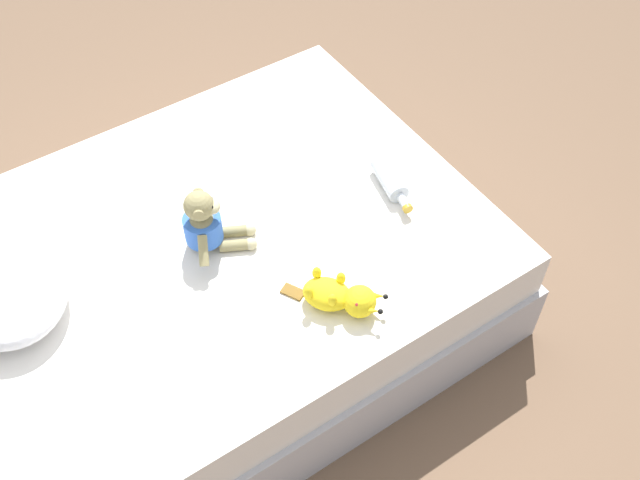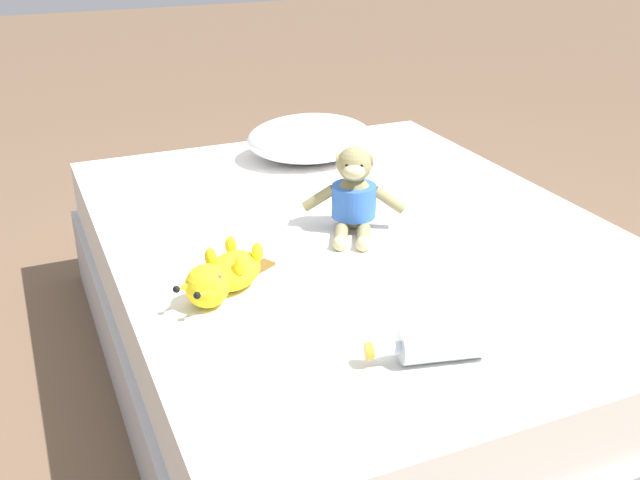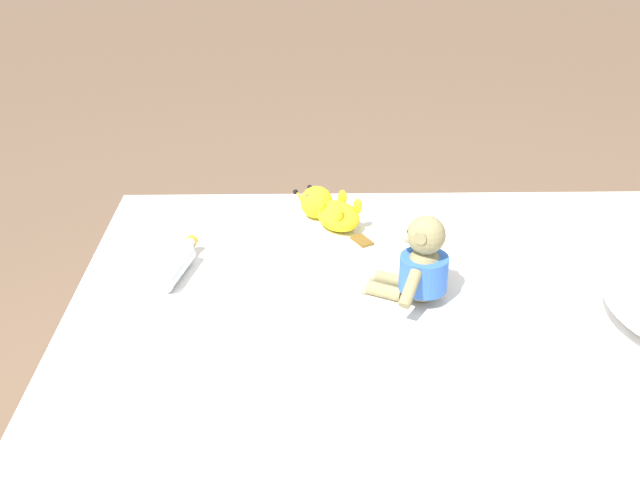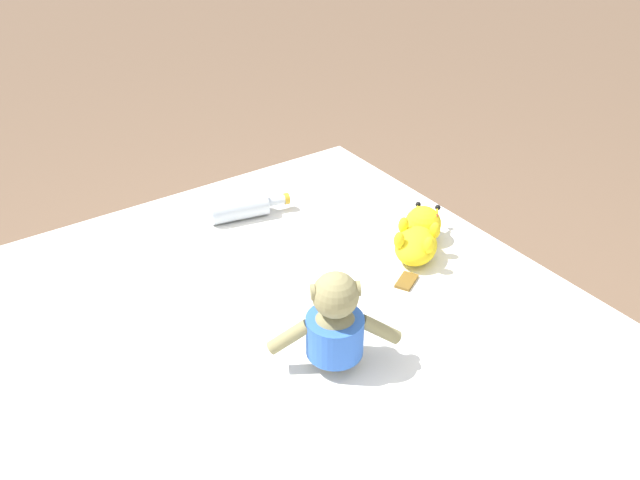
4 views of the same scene
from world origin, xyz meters
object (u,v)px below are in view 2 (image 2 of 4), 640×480
pillow (310,138)px  plush_yellow_creature (223,276)px  plush_monkey (354,197)px  bed (356,300)px  glass_bottle (438,344)px

pillow → plush_yellow_creature: size_ratio=1.56×
plush_monkey → bed: bearing=0.6°
pillow → plush_monkey: 0.62m
bed → plush_yellow_creature: bearing=-154.4°
plush_monkey → plush_yellow_creature: bearing=-153.7°
pillow → glass_bottle: (-0.25, -1.25, -0.04)m
bed → plush_yellow_creature: 0.57m
pillow → glass_bottle: size_ratio=1.87×
plush_yellow_creature → plush_monkey: bearing=26.3°
bed → pillow: bearing=79.7°
glass_bottle → pillow: bearing=78.8°
plush_monkey → glass_bottle: (-0.12, -0.64, -0.06)m
glass_bottle → plush_monkey: bearing=79.1°
pillow → plush_monkey: plush_monkey is taller
plush_monkey → plush_yellow_creature: size_ratio=0.92×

